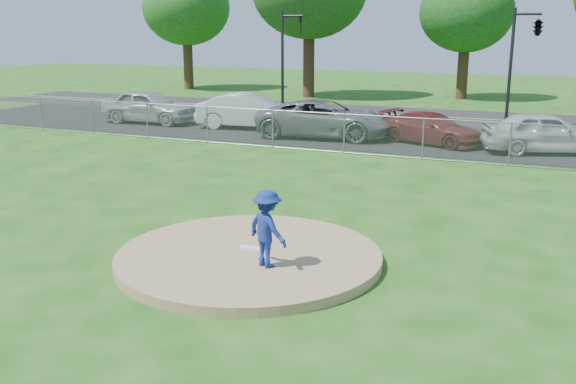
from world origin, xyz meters
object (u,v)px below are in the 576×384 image
tree_center (467,0)px  parked_car_silver (149,106)px  pitcher (267,228)px  parked_car_gray (324,119)px  traffic_signal_left (286,53)px  traffic_signal_center (535,29)px  parked_car_white (249,111)px  parked_car_darkred (431,128)px  traffic_cone (286,128)px  parked_car_pearl (545,133)px

tree_center → parked_car_silver: 22.84m
pitcher → parked_car_gray: 16.35m
traffic_signal_left → pitcher: bearing=-67.3°
traffic_signal_center → parked_car_white: 13.96m
parked_car_darkred → pitcher: bearing=-159.0°
traffic_cone → parked_car_white: 2.73m
parked_car_gray → parked_car_darkred: parked_car_gray is taller
parked_car_silver → parked_car_white: bearing=-87.3°
parked_car_darkred → parked_car_pearl: bearing=-73.6°
parked_car_darkred → parked_car_silver: bearing=109.2°
parked_car_silver → parked_car_white: size_ratio=0.98×
parked_car_white → parked_car_gray: (4.18, -1.06, -0.01)m
traffic_signal_left → parked_car_darkred: 11.80m
tree_center → pitcher: bearing=-87.2°
traffic_signal_center → pitcher: (-3.29, -22.55, -3.66)m
traffic_signal_center → parked_car_silver: (-17.59, -6.18, -3.77)m
tree_center → parked_car_gray: 19.92m
tree_center → parked_car_gray: tree_center is taller
parked_car_darkred → parked_car_pearl: parked_car_pearl is taller
traffic_signal_center → parked_car_darkred: bearing=-116.8°
parked_car_gray → parked_car_pearl: size_ratio=1.27×
tree_center → parked_car_gray: size_ratio=1.68×
traffic_signal_center → parked_car_gray: size_ratio=0.96×
parked_car_silver → parked_car_gray: size_ratio=0.83×
tree_center → parked_car_white: tree_center is taller
traffic_signal_center → traffic_cone: 12.70m
traffic_signal_center → parked_car_silver: 19.02m
traffic_cone → parked_car_pearl: parked_car_pearl is taller
traffic_cone → parked_car_silver: (-7.89, 0.80, 0.53)m
tree_center → parked_car_darkred: tree_center is taller
traffic_cone → parked_car_gray: bearing=3.6°
parked_car_pearl → pitcher: bearing=144.5°
traffic_cone → parked_car_pearl: bearing=0.2°
pitcher → parked_car_pearl: 16.20m
parked_car_gray → parked_car_pearl: 8.97m
parked_car_gray → parked_car_silver: bearing=79.9°
traffic_signal_left → traffic_cone: bearing=-66.5°
parked_car_white → traffic_cone: bearing=-124.6°
traffic_signal_left → parked_car_silver: (-4.86, -6.18, -2.52)m
parked_car_silver → parked_car_pearl: bearing=-93.5°
pitcher → parked_car_white: pitcher is taller
parked_car_white → pitcher: bearing=-161.0°
traffic_signal_center → parked_car_pearl: 7.99m
pitcher → parked_car_darkred: 15.96m
traffic_signal_center → pitcher: 23.08m
tree_center → parked_car_gray: bearing=-98.9°
tree_center → traffic_cone: tree_center is taller
parked_car_silver → parked_car_darkred: parked_car_silver is taller
traffic_signal_left → parked_car_white: 6.36m
parked_car_silver → tree_center: bearing=-36.0°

